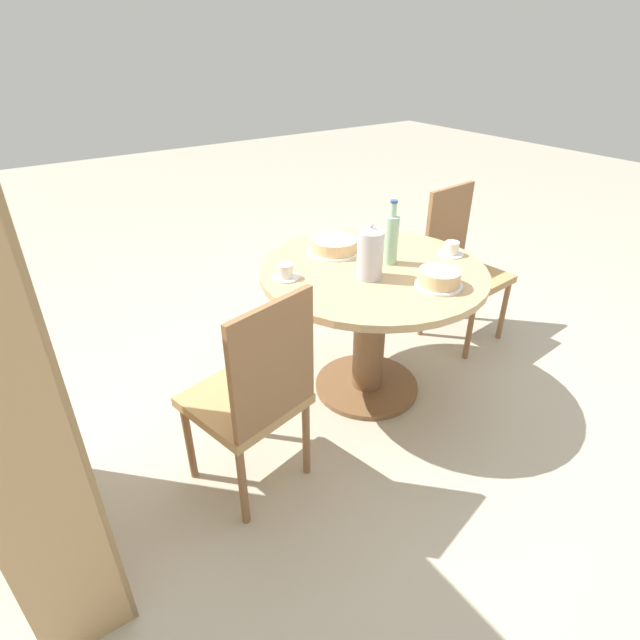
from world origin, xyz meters
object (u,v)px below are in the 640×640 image
(water_bottle, at_px, (392,238))
(cup_b, at_px, (451,250))
(coffee_pot, at_px, (370,253))
(cake_main, at_px, (334,246))
(cup_a, at_px, (285,272))
(cake_second, at_px, (439,279))
(chair_b, at_px, (254,394))
(chair_a, at_px, (460,264))
(bookshelf, at_px, (13,379))

(water_bottle, xyz_separation_m, cup_b, (-0.10, -0.33, -0.10))
(coffee_pot, bearing_deg, cake_main, -8.17)
(cup_a, bearing_deg, coffee_pot, -123.55)
(cake_second, bearing_deg, cup_b, -55.74)
(water_bottle, xyz_separation_m, cup_a, (0.15, 0.52, -0.10))
(cake_main, relative_size, cake_second, 1.28)
(cup_a, bearing_deg, water_bottle, -105.72)
(chair_b, xyz_separation_m, cup_a, (0.41, -0.41, 0.27))
(chair_a, relative_size, cup_b, 7.15)
(chair_a, xyz_separation_m, cup_a, (-0.00, 1.26, 0.27))
(chair_a, relative_size, coffee_pot, 3.57)
(coffee_pot, bearing_deg, chair_a, -76.76)
(chair_a, distance_m, cake_main, 0.94)
(coffee_pot, bearing_deg, chair_b, 104.32)
(chair_a, height_order, cake_main, chair_a)
(chair_a, bearing_deg, cup_b, -153.68)
(water_bottle, bearing_deg, cup_b, -106.95)
(cup_b, bearing_deg, cake_second, 124.26)
(water_bottle, bearing_deg, cake_main, 27.61)
(cup_a, bearing_deg, cake_main, -71.17)
(cake_main, xyz_separation_m, cake_second, (-0.60, -0.15, 0.00))
(bookshelf, bearing_deg, chair_a, 96.72)
(cake_second, bearing_deg, bookshelf, 83.61)
(coffee_pot, relative_size, cake_main, 0.95)
(cake_main, bearing_deg, chair_b, 124.28)
(bookshelf, xyz_separation_m, water_bottle, (0.14, -1.68, 0.05))
(cake_main, height_order, cup_a, cake_main)
(bookshelf, xyz_separation_m, cake_main, (0.41, -1.54, -0.04))
(chair_a, bearing_deg, cake_main, 166.56)
(cake_main, height_order, cake_second, cake_second)
(bookshelf, bearing_deg, cake_main, 105.02)
(coffee_pot, xyz_separation_m, cup_a, (0.22, 0.33, -0.09))
(cake_main, bearing_deg, cup_a, 108.83)
(cake_second, distance_m, cup_a, 0.71)
(water_bottle, bearing_deg, cake_second, -179.07)
(chair_a, bearing_deg, water_bottle, -173.90)
(chair_a, distance_m, bookshelf, 2.46)
(bookshelf, height_order, cup_b, bookshelf)
(chair_b, xyz_separation_m, cake_main, (0.53, -0.78, 0.28))
(water_bottle, relative_size, cake_main, 1.14)
(chair_a, xyz_separation_m, coffee_pot, (-0.22, 0.94, 0.37))
(bookshelf, height_order, coffee_pot, bookshelf)
(chair_b, bearing_deg, cup_b, 174.13)
(chair_a, distance_m, coffee_pot, 1.03)
(bookshelf, xyz_separation_m, coffee_pot, (0.07, -1.49, 0.05))
(chair_a, xyz_separation_m, bookshelf, (-0.29, 2.42, 0.32))
(cup_a, relative_size, cup_b, 1.00)
(water_bottle, bearing_deg, chair_a, -78.60)
(cake_second, xyz_separation_m, cup_a, (0.47, 0.53, -0.01))
(cake_second, height_order, cup_a, cake_second)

